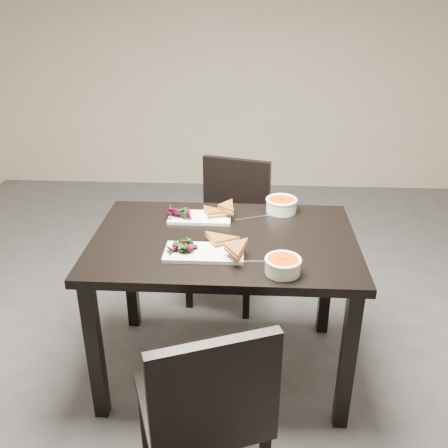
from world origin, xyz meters
The scene contains 14 objects.
ground centered at (0.00, 0.00, 0.00)m, with size 5.00×5.00×0.00m, color #47474C.
table centered at (-0.13, -0.13, 0.65)m, with size 1.20×0.80×0.75m.
chair_near centered at (-0.15, -0.89, 0.48)m, with size 0.54×0.54×0.85m.
chair_far centered at (-0.13, 0.60, 0.48)m, with size 0.51×0.51×0.85m.
plate_near centered at (-0.20, -0.29, 0.76)m, with size 0.34×0.17×0.02m, color white.
sandwich_near centered at (-0.14, -0.28, 0.79)m, with size 0.17×0.13×0.05m, color #9E5721, non-canonical shape.
salad_near centered at (-0.30, -0.29, 0.79)m, with size 0.11×0.09×0.05m, color black, non-canonical shape.
soup_bowl_near centered at (0.12, -0.42, 0.79)m, with size 0.15×0.15×0.07m.
cutlery_near centered at (-0.02, -0.34, 0.75)m, with size 0.18×0.02×0.00m, color silver.
plate_far centered at (-0.26, 0.07, 0.76)m, with size 0.30×0.15×0.02m, color white.
sandwich_far centered at (-0.19, 0.05, 0.79)m, with size 0.15×0.11×0.05m, color #9E5721, non-canonical shape.
salad_far centered at (-0.36, 0.07, 0.79)m, with size 0.09×0.09×0.04m, color black, non-canonical shape.
soup_bowl_far centered at (0.14, 0.18, 0.79)m, with size 0.16×0.16×0.07m.
cutlery_far centered at (0.00, 0.09, 0.75)m, with size 0.18×0.02×0.00m, color silver.
Camera 1 is at (-0.01, -2.15, 1.79)m, focal length 40.19 mm.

